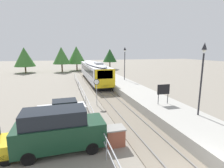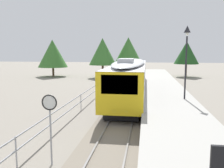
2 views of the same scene
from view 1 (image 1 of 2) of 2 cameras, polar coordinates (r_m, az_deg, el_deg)
The scene contains 16 objects.
ground_plane at distance 27.80m, azimuth -10.40°, elevation -1.12°, with size 160.00×160.00×0.00m, color gray.
track_rails at distance 28.19m, azimuth -4.33°, elevation -0.73°, with size 3.20×60.00×0.14m.
commuter_train at distance 32.17m, azimuth -5.90°, elevation 4.49°, with size 2.82×18.25×3.74m.
station_platform at distance 28.89m, azimuth 2.00°, elevation 0.42°, with size 3.90×60.00×0.90m, color #A8A59E.
platform_lamp_near_end at distance 14.18m, azimuth 27.50°, elevation 5.33°, with size 0.34×0.34×5.35m.
platform_lamp_mid_platform at distance 28.81m, azimuth 4.20°, elevation 8.72°, with size 0.34×0.34×5.35m.
platform_notice_board at distance 16.41m, azimuth 16.46°, elevation -1.90°, with size 1.20×0.08×1.80m.
speed_limit_sign at distance 18.16m, azimuth -5.06°, elevation -0.49°, with size 0.61×0.10×2.81m.
brick_utility_cabinet at distance 11.10m, azimuth 0.85°, elevation -16.58°, with size 1.21×0.99×1.13m.
carpark_fence at distance 17.88m, azimuth -8.60°, elevation -4.77°, with size 0.06×36.06×1.25m.
parked_van_dark_green at distance 10.61m, azimuth -16.85°, elevation -14.10°, with size 4.95×2.07×2.51m.
parked_hatchback_white at distance 15.66m, azimuth -15.84°, elevation -7.78°, with size 4.08×1.95×1.53m.
tree_behind_carpark at distance 50.43m, azimuth -26.69°, elevation 7.90°, with size 5.20×5.20×6.51m.
tree_behind_station_far at distance 48.64m, azimuth -16.18°, elevation 8.93°, with size 4.61×4.61×6.64m.
tree_distant_left at distance 51.48m, azimuth -11.52°, elevation 9.25°, with size 5.29×5.29×6.89m.
tree_distant_centre at distance 54.21m, azimuth -0.71°, elevation 9.30°, with size 4.29×4.29×6.18m.
Camera 1 is at (-5.23, -5.12, 5.69)m, focal length 28.00 mm.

